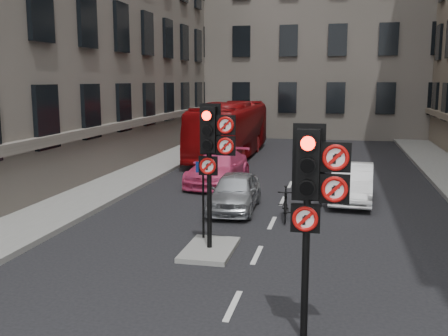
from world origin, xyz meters
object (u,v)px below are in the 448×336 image
at_px(signal_near, 313,187).
at_px(motorcycle, 286,203).
at_px(signal_far, 212,145).
at_px(car_pink, 218,168).
at_px(info_sign, 203,189).
at_px(motorcyclist, 325,185).
at_px(car_white, 352,183).
at_px(bus_red, 230,130).
at_px(car_silver, 235,192).

bearing_deg(signal_near, motorcycle, 98.63).
relative_size(signal_far, car_pink, 0.78).
bearing_deg(info_sign, motorcyclist, 42.66).
distance_m(signal_far, car_white, 7.66).
bearing_deg(bus_red, motorcycle, -71.14).
bearing_deg(motorcyclist, bus_red, -65.05).
height_order(signal_near, motorcyclist, signal_near).
height_order(car_white, motorcyclist, motorcyclist).
bearing_deg(signal_near, motorcyclist, 90.03).
xyz_separation_m(car_silver, bus_red, (-2.61, 11.93, 0.90)).
distance_m(car_white, bus_red, 11.75).
bearing_deg(bus_red, info_sign, -81.00).
distance_m(motorcycle, info_sign, 3.52).
height_order(car_pink, bus_red, bus_red).
bearing_deg(signal_far, car_silver, 93.86).
relative_size(signal_near, motorcycle, 2.16).
height_order(car_white, car_pink, car_pink).
distance_m(bus_red, info_sign, 15.75).
bearing_deg(signal_far, bus_red, 100.11).
relative_size(car_pink, info_sign, 2.23).
bearing_deg(motorcycle, motorcyclist, 52.19).
distance_m(signal_near, signal_far, 4.77).
bearing_deg(info_sign, signal_far, -73.38).
xyz_separation_m(car_white, bus_red, (-6.42, 9.80, 0.86)).
height_order(signal_near, signal_far, signal_far).
bearing_deg(info_sign, car_pink, 86.19).
height_order(bus_red, motorcycle, bus_red).
relative_size(signal_near, car_silver, 0.98).
xyz_separation_m(signal_near, bus_red, (-5.50, 20.29, -1.06)).
height_order(signal_far, motorcyclist, signal_far).
bearing_deg(car_white, bus_red, 126.30).
relative_size(signal_far, car_white, 0.89).
bearing_deg(car_pink, signal_near, -66.51).
bearing_deg(car_white, motorcyclist, -125.23).
bearing_deg(bus_red, motorcyclist, -63.38).
bearing_deg(bus_red, signal_near, -74.85).
bearing_deg(car_white, info_sign, -121.39).
bearing_deg(signal_far, motorcyclist, 64.03).
relative_size(car_silver, info_sign, 1.78).
relative_size(signal_near, signal_far, 1.00).
bearing_deg(motorcycle, car_silver, 149.88).
bearing_deg(car_silver, info_sign, -94.05).
bearing_deg(car_white, signal_far, -115.34).
xyz_separation_m(car_white, car_pink, (-5.34, 2.04, 0.00)).
relative_size(motorcyclist, info_sign, 0.76).
height_order(signal_far, car_white, signal_far).
distance_m(signal_far, car_silver, 4.84).
distance_m(signal_far, bus_red, 16.59).
distance_m(signal_far, info_sign, 1.52).
distance_m(signal_near, motorcyclist, 9.50).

